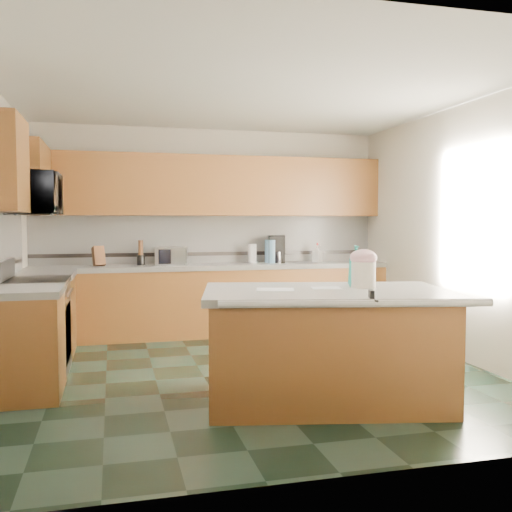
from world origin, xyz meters
name	(u,v)px	position (x,y,z in m)	size (l,w,h in m)	color
floor	(250,374)	(0.00, 0.00, 0.00)	(4.60, 4.60, 0.00)	black
ceiling	(250,91)	(0.00, 0.00, 2.70)	(4.60, 4.60, 0.00)	white
wall_back	(209,231)	(0.00, 2.32, 1.35)	(4.60, 0.04, 2.70)	silver
wall_front	(347,243)	(0.00, -2.32, 1.35)	(4.60, 0.04, 2.70)	silver
wall_right	(464,233)	(2.32, 0.00, 1.35)	(0.04, 4.60, 2.70)	silver
back_base_cab	(214,302)	(0.00, 2.00, 0.43)	(4.60, 0.60, 0.86)	#4F3215
back_countertop	(214,266)	(0.00, 2.00, 0.89)	(4.60, 0.64, 0.06)	silver
back_upper_cab	(212,186)	(0.00, 2.13, 1.94)	(4.60, 0.33, 0.78)	#4F3215
back_backsplash	(210,239)	(0.00, 2.29, 1.24)	(4.60, 0.02, 0.63)	silver
back_accent_band	(210,254)	(0.00, 2.28, 1.04)	(4.60, 0.01, 0.05)	black
left_base_cab_rear	(45,317)	(-2.00, 1.29, 0.43)	(0.60, 0.82, 0.86)	#4F3215
left_counter_rear	(44,275)	(-2.00, 1.29, 0.89)	(0.64, 0.82, 0.06)	silver
left_base_cab_front	(24,346)	(-2.00, -0.24, 0.43)	(0.60, 0.72, 0.86)	#4F3215
left_counter_front	(23,291)	(-2.00, -0.24, 0.89)	(0.64, 0.72, 0.06)	silver
left_backsplash	(2,246)	(-2.29, 0.55, 1.24)	(0.02, 2.30, 0.63)	silver
left_accent_band	(3,267)	(-2.28, 0.55, 1.04)	(0.01, 2.30, 0.05)	black
left_upper_cab_rear	(30,179)	(-2.13, 1.42, 1.94)	(0.33, 1.09, 0.78)	#4F3215
left_upper_cab_front	(2,164)	(-2.13, -0.24, 1.94)	(0.33, 0.72, 0.78)	#4F3215
range_body	(36,329)	(-2.00, 0.50, 0.44)	(0.60, 0.76, 0.88)	#B7B7BC
range_oven_door	(67,332)	(-1.71, 0.50, 0.40)	(0.02, 0.68, 0.55)	black
range_cooktop	(35,281)	(-2.00, 0.50, 0.90)	(0.62, 0.78, 0.04)	black
range_handle	(70,293)	(-1.68, 0.50, 0.78)	(0.02, 0.02, 0.66)	#B7B7BC
range_backguard	(5,269)	(-2.26, 0.50, 1.02)	(0.06, 0.76, 0.18)	#B7B7BC
microwave	(33,194)	(-2.00, 0.50, 1.73)	(0.73, 0.50, 0.41)	#B7B7BC
island_base	(326,349)	(0.41, -0.97, 0.43)	(1.87, 1.07, 0.86)	#4F3215
island_top	(326,293)	(0.41, -0.97, 0.89)	(1.97, 1.17, 0.06)	silver
island_bullnose	(356,303)	(0.41, -1.55, 0.89)	(0.06, 0.06, 1.97)	silver
treat_jar	(363,274)	(0.76, -0.90, 1.03)	(0.21, 0.21, 0.22)	silver
treat_jar_lid	(363,258)	(0.76, -0.90, 1.17)	(0.23, 0.23, 0.14)	#E1A0AB
treat_jar_knob	(363,252)	(0.76, -0.90, 1.22)	(0.03, 0.03, 0.07)	tan
treat_jar_knob_end_l	(359,252)	(0.72, -0.90, 1.22)	(0.04, 0.04, 0.04)	tan
treat_jar_knob_end_r	(368,252)	(0.80, -0.90, 1.22)	(0.04, 0.04, 0.04)	tan
soap_bottle_island	(356,266)	(0.72, -0.85, 1.09)	(0.13, 0.14, 0.35)	#26B4A4
paper_sheet_a	(326,288)	(0.44, -0.88, 0.92)	(0.24, 0.18, 0.00)	white
paper_sheet_b	(275,289)	(0.00, -0.87, 0.92)	(0.30, 0.23, 0.00)	white
clamp_body	(371,297)	(0.53, -1.53, 0.93)	(0.03, 0.10, 0.09)	black
clamp_handle	(375,301)	(0.53, -1.60, 0.91)	(0.02, 0.02, 0.07)	black
knife_block	(99,256)	(-1.44, 2.05, 1.04)	(0.13, 0.11, 0.24)	#472814
utensil_crock	(141,260)	(-0.92, 2.08, 0.98)	(0.10, 0.10, 0.13)	black
utensil_bundle	(141,248)	(-0.92, 2.08, 1.14)	(0.06, 0.06, 0.19)	#472814
toaster_oven	(171,256)	(-0.54, 2.05, 1.03)	(0.39, 0.26, 0.22)	#B7B7BC
toaster_oven_door	(172,257)	(-0.54, 1.93, 1.03)	(0.35, 0.01, 0.18)	black
paper_towel	(252,254)	(0.54, 2.10, 1.05)	(0.11, 0.11, 0.25)	white
paper_towel_base	(252,262)	(0.54, 2.10, 0.93)	(0.17, 0.17, 0.01)	#B7B7BC
water_jug	(272,251)	(0.80, 2.06, 1.07)	(0.19, 0.19, 0.31)	#598DBA
water_jug_neck	(272,238)	(0.80, 2.06, 1.25)	(0.09, 0.09, 0.04)	#598DBA
coffee_maker	(276,249)	(0.87, 2.08, 1.10)	(0.22, 0.24, 0.37)	black
coffee_carafe	(277,257)	(0.87, 2.03, 1.00)	(0.15, 0.15, 0.15)	black
soap_bottle_back	(317,254)	(1.45, 2.05, 1.04)	(0.10, 0.11, 0.23)	white
soap_back_cap	(317,244)	(1.45, 2.05, 1.17)	(0.02, 0.02, 0.03)	red
window_light_proxy	(473,219)	(2.29, -0.20, 1.50)	(0.02, 1.40, 1.10)	white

